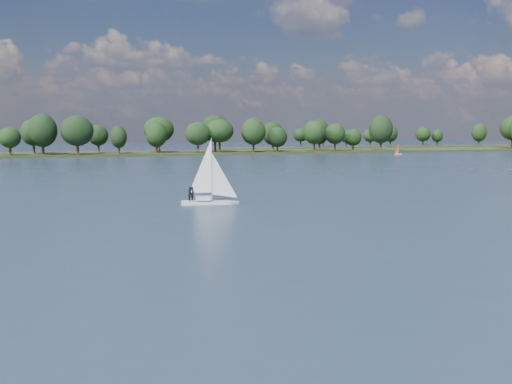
% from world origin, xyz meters
% --- Properties ---
extents(ground, '(700.00, 700.00, 0.00)m').
position_xyz_m(ground, '(0.00, 100.00, 0.00)').
color(ground, '#233342').
rests_on(ground, ground).
extents(far_shore, '(660.00, 40.00, 1.50)m').
position_xyz_m(far_shore, '(0.00, 212.00, 0.00)').
color(far_shore, black).
rests_on(far_shore, ground).
extents(far_shore_back, '(220.00, 30.00, 1.40)m').
position_xyz_m(far_shore_back, '(160.00, 260.00, 0.00)').
color(far_shore_back, black).
rests_on(far_shore_back, ground).
extents(sailboat, '(6.72, 3.12, 8.54)m').
position_xyz_m(sailboat, '(-6.22, 51.64, 2.39)').
color(sailboat, silver).
rests_on(sailboat, ground).
extents(dinghy_orange, '(2.84, 1.51, 4.31)m').
position_xyz_m(dinghy_orange, '(104.04, 174.98, 1.02)').
color(dinghy_orange, silver).
rests_on(dinghy_orange, ground).
extents(treeline, '(563.33, 73.97, 18.40)m').
position_xyz_m(treeline, '(-0.79, 207.18, 8.21)').
color(treeline, black).
rests_on(treeline, ground).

